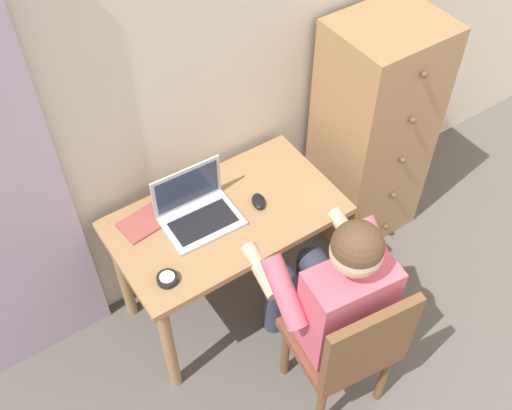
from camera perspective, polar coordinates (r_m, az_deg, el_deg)
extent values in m
cube|color=beige|center=(2.87, 1.63, 15.03)|extent=(4.80, 0.05, 2.50)
cube|color=#9E754C|center=(2.79, -2.85, -1.17)|extent=(1.06, 0.60, 0.03)
cylinder|color=#9E754C|center=(2.86, -8.15, -13.03)|extent=(0.06, 0.06, 0.69)
cylinder|color=#9E754C|center=(3.14, 7.11, -4.61)|extent=(0.06, 0.06, 0.69)
cylinder|color=#9E754C|center=(3.11, -12.40, -6.31)|extent=(0.06, 0.06, 0.69)
cylinder|color=#9E754C|center=(3.37, 1.99, 0.85)|extent=(0.06, 0.06, 0.69)
cube|color=#9E754C|center=(3.31, 10.82, 6.51)|extent=(0.52, 0.44, 1.33)
sphere|color=brown|center=(3.58, 12.08, -1.98)|extent=(0.04, 0.04, 0.04)
sphere|color=brown|center=(3.38, 12.79, 0.88)|extent=(0.04, 0.04, 0.04)
sphere|color=brown|center=(3.20, 13.58, 4.10)|extent=(0.04, 0.04, 0.04)
sphere|color=brown|center=(3.02, 14.48, 7.69)|extent=(0.04, 0.04, 0.04)
sphere|color=brown|center=(2.86, 15.50, 11.70)|extent=(0.04, 0.04, 0.04)
cube|color=brown|center=(2.76, 7.78, -12.26)|extent=(0.47, 0.45, 0.05)
cube|color=brown|center=(2.49, 10.59, -12.77)|extent=(0.42, 0.09, 0.42)
cylinder|color=brown|center=(3.08, 8.45, -10.80)|extent=(0.04, 0.04, 0.42)
cylinder|color=brown|center=(2.98, 2.80, -13.45)|extent=(0.04, 0.04, 0.42)
cylinder|color=brown|center=(2.97, 11.86, -15.44)|extent=(0.04, 0.04, 0.42)
cylinder|color=brown|center=(2.87, 6.04, -18.45)|extent=(0.04, 0.04, 0.42)
cylinder|color=#33384C|center=(2.84, 7.02, -7.68)|extent=(0.19, 0.41, 0.14)
cylinder|color=#33384C|center=(2.78, 3.83, -9.12)|extent=(0.19, 0.41, 0.14)
cylinder|color=#33384C|center=(3.13, 4.68, -7.49)|extent=(0.11, 0.11, 0.49)
cylinder|color=#33384C|center=(3.08, 1.75, -8.77)|extent=(0.11, 0.11, 0.49)
cube|color=#D1566B|center=(2.52, 8.50, -9.40)|extent=(0.38, 0.24, 0.46)
cylinder|color=#D1566B|center=(2.60, 11.25, -4.32)|extent=(0.13, 0.31, 0.25)
cylinder|color=#D1566B|center=(2.43, 2.68, -8.14)|extent=(0.13, 0.31, 0.25)
cylinder|color=#DBAD8E|center=(2.77, 8.62, -2.72)|extent=(0.10, 0.27, 0.11)
cylinder|color=#DBAD8E|center=(2.62, 0.49, -6.15)|extent=(0.10, 0.27, 0.11)
sphere|color=#DBAD8E|center=(2.23, 9.39, -4.29)|extent=(0.20, 0.20, 0.20)
sphere|color=#513823|center=(2.21, 9.49, -3.82)|extent=(0.20, 0.20, 0.20)
cube|color=#B7BABF|center=(2.75, -5.06, -1.60)|extent=(0.35, 0.25, 0.02)
cube|color=black|center=(2.73, -4.97, -1.60)|extent=(0.29, 0.16, 0.00)
cube|color=#B7BABF|center=(2.74, -6.49, 1.70)|extent=(0.34, 0.02, 0.22)
cube|color=#2D3851|center=(2.73, -6.43, 1.62)|extent=(0.31, 0.01, 0.18)
ellipsoid|color=black|center=(2.81, 0.23, 0.34)|extent=(0.09, 0.12, 0.03)
cylinder|color=black|center=(2.57, -8.28, -6.86)|extent=(0.09, 0.09, 0.03)
cylinder|color=silver|center=(2.56, -8.32, -6.66)|extent=(0.06, 0.06, 0.00)
cube|color=#994742|center=(2.79, -10.46, -1.65)|extent=(0.23, 0.17, 0.01)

